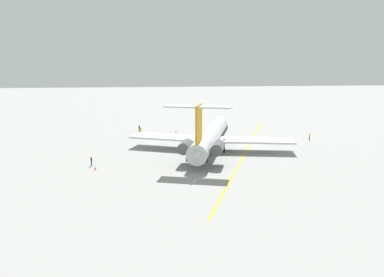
{
  "coord_description": "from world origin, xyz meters",
  "views": [
    {
      "loc": [
        -89.17,
        21.34,
        20.01
      ],
      "look_at": [
        -3.81,
        13.1,
        2.74
      ],
      "focal_mm": 38.69,
      "sensor_mm": 36.0,
      "label": 1
    }
  ],
  "objects_px": {
    "ground_crew_portside": "(310,136)",
    "ground_crew_starboard": "(139,127)",
    "main_jetliner": "(210,137)",
    "safety_cone_wingtip": "(176,131)",
    "ground_crew_near_nose": "(141,130)",
    "ground_crew_near_tail": "(91,160)",
    "safety_cone_nose": "(95,168)"
  },
  "relations": [
    {
      "from": "ground_crew_near_nose",
      "to": "main_jetliner",
      "type": "bearing_deg",
      "value": 33.06
    },
    {
      "from": "ground_crew_near_nose",
      "to": "ground_crew_portside",
      "type": "bearing_deg",
      "value": 72.13
    },
    {
      "from": "ground_crew_starboard",
      "to": "ground_crew_near_tail",
      "type": "bearing_deg",
      "value": 23.38
    },
    {
      "from": "ground_crew_near_tail",
      "to": "ground_crew_starboard",
      "type": "bearing_deg",
      "value": -148.74
    },
    {
      "from": "main_jetliner",
      "to": "ground_crew_starboard",
      "type": "xyz_separation_m",
      "value": [
        25.36,
        15.52,
        -2.07
      ]
    },
    {
      "from": "ground_crew_near_nose",
      "to": "ground_crew_portside",
      "type": "distance_m",
      "value": 42.31
    },
    {
      "from": "ground_crew_starboard",
      "to": "safety_cone_wingtip",
      "type": "xyz_separation_m",
      "value": [
        -2.3,
        -9.65,
        -0.83
      ]
    },
    {
      "from": "ground_crew_near_tail",
      "to": "ground_crew_starboard",
      "type": "height_order",
      "value": "ground_crew_near_tail"
    },
    {
      "from": "safety_cone_wingtip",
      "to": "main_jetliner",
      "type": "bearing_deg",
      "value": -165.72
    },
    {
      "from": "ground_crew_starboard",
      "to": "main_jetliner",
      "type": "bearing_deg",
      "value": 67.56
    },
    {
      "from": "ground_crew_near_tail",
      "to": "safety_cone_nose",
      "type": "xyz_separation_m",
      "value": [
        -2.65,
        -1.02,
        -0.86
      ]
    },
    {
      "from": "ground_crew_near_nose",
      "to": "safety_cone_nose",
      "type": "height_order",
      "value": "ground_crew_near_nose"
    },
    {
      "from": "main_jetliner",
      "to": "safety_cone_nose",
      "type": "relative_size",
      "value": 71.38
    },
    {
      "from": "main_jetliner",
      "to": "safety_cone_nose",
      "type": "xyz_separation_m",
      "value": [
        -11.8,
        22.29,
        -2.9
      ]
    },
    {
      "from": "ground_crew_near_tail",
      "to": "safety_cone_wingtip",
      "type": "bearing_deg",
      "value": -164.45
    },
    {
      "from": "ground_crew_portside",
      "to": "safety_cone_wingtip",
      "type": "xyz_separation_m",
      "value": [
        13.12,
        31.43,
        -0.78
      ]
    },
    {
      "from": "main_jetliner",
      "to": "safety_cone_wingtip",
      "type": "relative_size",
      "value": 71.38
    },
    {
      "from": "ground_crew_portside",
      "to": "safety_cone_nose",
      "type": "distance_m",
      "value": 52.56
    },
    {
      "from": "main_jetliner",
      "to": "ground_crew_portside",
      "type": "distance_m",
      "value": 27.5
    },
    {
      "from": "ground_crew_near_nose",
      "to": "ground_crew_near_tail",
      "type": "bearing_deg",
      "value": -16.57
    },
    {
      "from": "main_jetliner",
      "to": "ground_crew_near_nose",
      "type": "distance_m",
      "value": 26.55
    },
    {
      "from": "ground_crew_portside",
      "to": "ground_crew_starboard",
      "type": "height_order",
      "value": "ground_crew_starboard"
    },
    {
      "from": "ground_crew_portside",
      "to": "safety_cone_wingtip",
      "type": "bearing_deg",
      "value": -123.85
    },
    {
      "from": "ground_crew_near_tail",
      "to": "ground_crew_starboard",
      "type": "xyz_separation_m",
      "value": [
        34.51,
        -7.78,
        -0.03
      ]
    },
    {
      "from": "ground_crew_near_nose",
      "to": "ground_crew_starboard",
      "type": "height_order",
      "value": "ground_crew_near_nose"
    },
    {
      "from": "ground_crew_portside",
      "to": "safety_cone_wingtip",
      "type": "relative_size",
      "value": 3.03
    },
    {
      "from": "main_jetliner",
      "to": "ground_crew_near_nose",
      "type": "xyz_separation_m",
      "value": [
        21.75,
        15.08,
        -2.06
      ]
    },
    {
      "from": "safety_cone_nose",
      "to": "safety_cone_wingtip",
      "type": "height_order",
      "value": "same"
    },
    {
      "from": "main_jetliner",
      "to": "safety_cone_nose",
      "type": "distance_m",
      "value": 25.38
    },
    {
      "from": "ground_crew_portside",
      "to": "ground_crew_starboard",
      "type": "distance_m",
      "value": 43.87
    },
    {
      "from": "ground_crew_portside",
      "to": "ground_crew_near_nose",
      "type": "bearing_deg",
      "value": -117.4
    },
    {
      "from": "ground_crew_near_tail",
      "to": "safety_cone_wingtip",
      "type": "distance_m",
      "value": 36.64
    }
  ]
}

